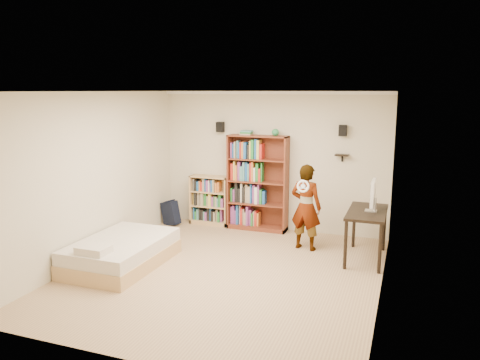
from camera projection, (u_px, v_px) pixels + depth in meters
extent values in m
cube|color=tan|center=(225.00, 273.00, 7.07)|extent=(4.50, 5.00, 0.01)
cube|color=beige|center=(272.00, 161.00, 9.12)|extent=(4.50, 0.02, 2.70)
cube|color=beige|center=(128.00, 234.00, 4.51)|extent=(4.50, 0.02, 2.70)
cube|color=beige|center=(96.00, 176.00, 7.57)|extent=(0.02, 5.00, 2.70)
cube|color=beige|center=(385.00, 197.00, 6.06)|extent=(0.02, 5.00, 2.70)
cube|color=white|center=(224.00, 91.00, 6.56)|extent=(4.50, 5.00, 0.02)
cube|color=white|center=(273.00, 93.00, 8.84)|extent=(4.50, 0.06, 0.06)
cube|color=white|center=(123.00, 95.00, 4.28)|extent=(4.50, 0.06, 0.06)
cube|color=white|center=(92.00, 93.00, 7.31)|extent=(0.06, 5.00, 0.06)
cube|color=white|center=(389.00, 94.00, 5.82)|extent=(0.06, 5.00, 0.06)
cube|color=black|center=(220.00, 127.00, 9.26)|extent=(0.14, 0.12, 0.20)
cube|color=black|center=(343.00, 130.00, 8.45)|extent=(0.14, 0.12, 0.20)
cube|color=black|center=(342.00, 155.00, 8.54)|extent=(0.25, 0.16, 0.02)
imported|color=black|center=(306.00, 207.00, 8.01)|extent=(0.60, 0.45, 1.49)
torus|color=white|center=(303.00, 186.00, 7.67)|extent=(0.21, 0.08, 0.21)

